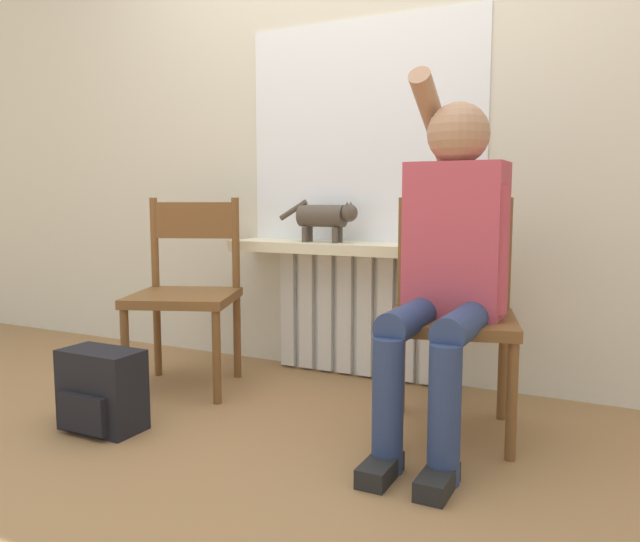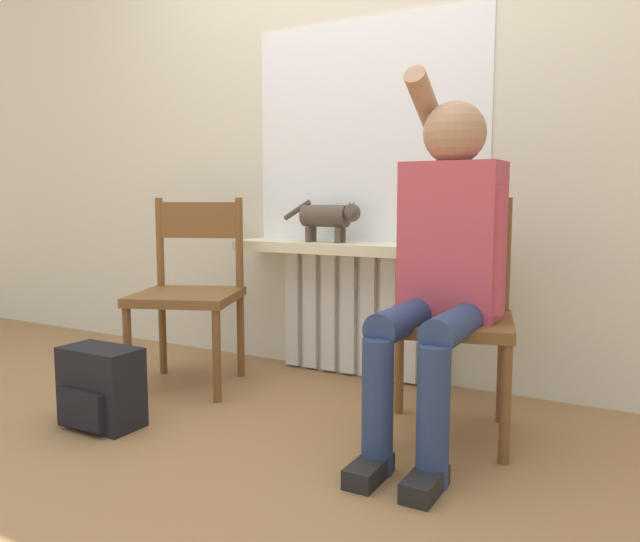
# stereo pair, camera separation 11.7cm
# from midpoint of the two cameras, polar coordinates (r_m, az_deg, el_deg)

# --- Properties ---
(ground_plane) EXTENTS (12.00, 12.00, 0.00)m
(ground_plane) POSITION_cam_midpoint_polar(r_m,az_deg,el_deg) (2.16, -11.04, -16.86)
(ground_plane) COLOR olive
(wall_with_window) EXTENTS (7.00, 0.06, 2.70)m
(wall_with_window) POSITION_cam_midpoint_polar(r_m,az_deg,el_deg) (3.09, 3.08, 15.82)
(wall_with_window) COLOR beige
(wall_with_window) RESTS_ON ground_plane
(radiator) EXTENTS (0.84, 0.08, 0.60)m
(radiator) POSITION_cam_midpoint_polar(r_m,az_deg,el_deg) (3.03, 2.36, -3.97)
(radiator) COLOR silver
(radiator) RESTS_ON ground_plane
(windowsill) EXTENTS (1.23, 0.25, 0.05)m
(windowsill) POSITION_cam_midpoint_polar(r_m,az_deg,el_deg) (2.91, 1.77, 2.08)
(windowsill) COLOR beige
(windowsill) RESTS_ON radiator
(window_glass) EXTENTS (1.18, 0.01, 1.04)m
(window_glass) POSITION_cam_midpoint_polar(r_m,az_deg,el_deg) (3.03, 2.78, 12.56)
(window_glass) COLOR white
(window_glass) RESTS_ON windowsill
(chair_left) EXTENTS (0.58, 0.58, 0.86)m
(chair_left) POSITION_cam_midpoint_polar(r_m,az_deg,el_deg) (2.90, -13.26, -1.71)
(chair_left) COLOR brown
(chair_left) RESTS_ON ground_plane
(chair_right) EXTENTS (0.54, 0.54, 0.86)m
(chair_right) POSITION_cam_midpoint_polar(r_m,az_deg,el_deg) (2.32, 10.60, -3.71)
(chair_right) COLOR brown
(chair_right) RESTS_ON ground_plane
(person) EXTENTS (0.36, 0.97, 1.31)m
(person) POSITION_cam_midpoint_polar(r_m,az_deg,el_deg) (2.19, 10.23, 1.63)
(person) COLOR navy
(person) RESTS_ON ground_plane
(cat) EXTENTS (0.41, 0.10, 0.20)m
(cat) POSITION_cam_midpoint_polar(r_m,az_deg,el_deg) (2.95, -0.58, 5.01)
(cat) COLOR #4C4238
(cat) RESTS_ON windowsill
(backpack) EXTENTS (0.31, 0.20, 0.30)m
(backpack) POSITION_cam_midpoint_polar(r_m,az_deg,el_deg) (2.51, -20.65, -10.23)
(backpack) COLOR black
(backpack) RESTS_ON ground_plane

